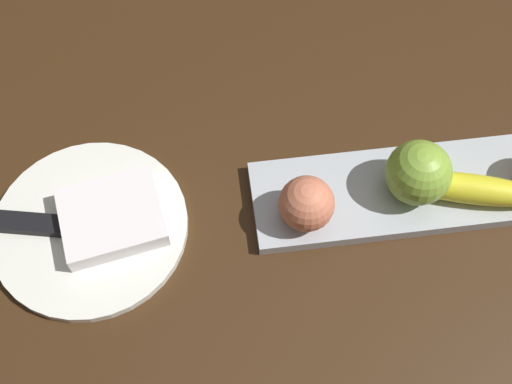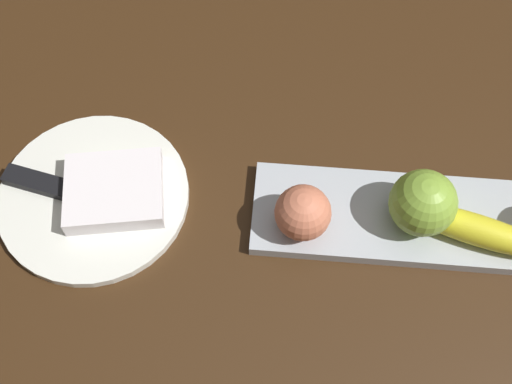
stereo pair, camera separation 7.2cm
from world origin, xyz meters
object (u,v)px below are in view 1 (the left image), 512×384
(folded_napkin, at_px, (112,217))
(knife, at_px, (46,225))
(fruit_tray, at_px, (417,189))
(peach, at_px, (307,204))
(apple, at_px, (415,173))
(banana, at_px, (471,189))
(dinner_plate, at_px, (90,227))

(folded_napkin, relative_size, knife, 0.62)
(fruit_tray, xyz_separation_m, knife, (-0.44, 0.00, 0.01))
(peach, bearing_deg, folded_napkin, 174.11)
(apple, height_order, folded_napkin, apple)
(fruit_tray, bearing_deg, apple, -169.32)
(peach, relative_size, knife, 0.35)
(folded_napkin, bearing_deg, apple, -0.41)
(apple, relative_size, folded_napkin, 0.67)
(fruit_tray, relative_size, banana, 2.25)
(banana, height_order, peach, peach)
(knife, bearing_deg, folded_napkin, 9.91)
(fruit_tray, distance_m, folded_napkin, 0.36)
(peach, height_order, knife, peach)
(peach, relative_size, dinner_plate, 0.28)
(banana, height_order, knife, banana)
(fruit_tray, relative_size, folded_napkin, 3.50)
(peach, bearing_deg, dinner_plate, 174.78)
(dinner_plate, height_order, folded_napkin, folded_napkin)
(banana, distance_m, peach, 0.19)
(apple, distance_m, peach, 0.13)
(peach, bearing_deg, fruit_tray, 9.18)
(banana, relative_size, dinner_plate, 0.77)
(fruit_tray, bearing_deg, peach, -170.82)
(fruit_tray, xyz_separation_m, dinner_plate, (-0.39, 0.00, -0.00))
(banana, xyz_separation_m, knife, (-0.49, 0.02, -0.02))
(fruit_tray, height_order, folded_napkin, folded_napkin)
(banana, relative_size, folded_napkin, 1.55)
(peach, bearing_deg, apple, 9.02)
(fruit_tray, height_order, peach, peach)
(banana, bearing_deg, apple, -179.55)
(apple, distance_m, folded_napkin, 0.35)
(apple, relative_size, peach, 1.19)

